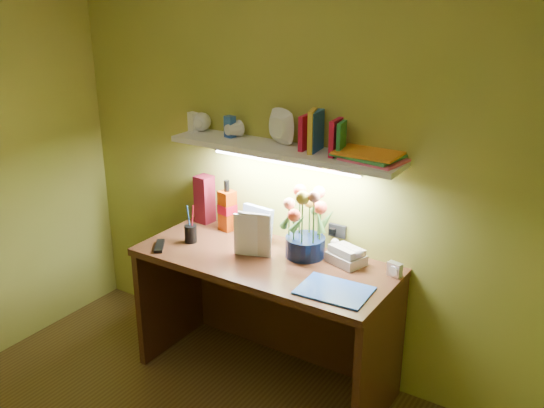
# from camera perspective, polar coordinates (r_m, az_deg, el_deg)

# --- Properties ---
(desk) EXTENTS (1.40, 0.60, 0.75)m
(desk) POSITION_cam_1_polar(r_m,az_deg,el_deg) (3.38, -0.69, -10.90)
(desk) COLOR #3C1C10
(desk) RESTS_ON ground
(flower_bouquet) EXTENTS (0.25, 0.25, 0.37)m
(flower_bouquet) POSITION_cam_1_polar(r_m,az_deg,el_deg) (3.17, 3.19, -1.82)
(flower_bouquet) COLOR #0C183B
(flower_bouquet) RESTS_ON desk
(telephone) EXTENTS (0.21, 0.19, 0.11)m
(telephone) POSITION_cam_1_polar(r_m,az_deg,el_deg) (3.16, 7.03, -4.66)
(telephone) COLOR beige
(telephone) RESTS_ON desk
(desk_clock) EXTENTS (0.08, 0.05, 0.07)m
(desk_clock) POSITION_cam_1_polar(r_m,az_deg,el_deg) (3.07, 11.48, -6.06)
(desk_clock) COLOR silver
(desk_clock) RESTS_ON desk
(whisky_bottle) EXTENTS (0.10, 0.10, 0.30)m
(whisky_bottle) POSITION_cam_1_polar(r_m,az_deg,el_deg) (3.52, -4.24, -0.12)
(whisky_bottle) COLOR #A13104
(whisky_bottle) RESTS_ON desk
(whisky_box) EXTENTS (0.10, 0.10, 0.29)m
(whisky_box) POSITION_cam_1_polar(r_m,az_deg,el_deg) (3.65, -6.36, 0.46)
(whisky_box) COLOR maroon
(whisky_box) RESTS_ON desk
(pen_cup) EXTENTS (0.09, 0.09, 0.17)m
(pen_cup) POSITION_cam_1_polar(r_m,az_deg,el_deg) (3.40, -7.69, -2.26)
(pen_cup) COLOR black
(pen_cup) RESTS_ON desk
(art_card) EXTENTS (0.20, 0.06, 0.19)m
(art_card) POSITION_cam_1_polar(r_m,az_deg,el_deg) (3.40, -1.39, -1.83)
(art_card) COLOR silver
(art_card) RESTS_ON desk
(tv_remote) EXTENTS (0.13, 0.15, 0.02)m
(tv_remote) POSITION_cam_1_polar(r_m,az_deg,el_deg) (3.39, -10.54, -3.91)
(tv_remote) COLOR black
(tv_remote) RESTS_ON desk
(blue_folder) EXTENTS (0.35, 0.26, 0.01)m
(blue_folder) POSITION_cam_1_polar(r_m,az_deg,el_deg) (2.90, 5.88, -8.10)
(blue_folder) COLOR blue
(blue_folder) RESTS_ON desk
(desk_book_a) EXTENTS (0.18, 0.06, 0.24)m
(desk_book_a) POSITION_cam_1_polar(r_m,az_deg,el_deg) (3.22, -3.19, -2.70)
(desk_book_a) COLOR silver
(desk_book_a) RESTS_ON desk
(desk_book_b) EXTENTS (0.17, 0.07, 0.23)m
(desk_book_b) POSITION_cam_1_polar(r_m,az_deg,el_deg) (3.22, -3.62, -2.82)
(desk_book_b) COLOR white
(desk_book_b) RESTS_ON desk
(wall_shelf) EXTENTS (1.30, 0.30, 0.24)m
(wall_shelf) POSITION_cam_1_polar(r_m,az_deg,el_deg) (3.14, 1.61, 5.62)
(wall_shelf) COLOR white
(wall_shelf) RESTS_ON ground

